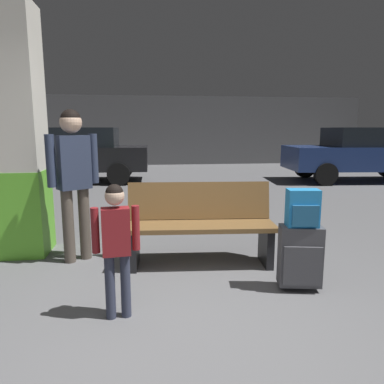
% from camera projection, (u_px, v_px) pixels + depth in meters
% --- Properties ---
extents(ground_plane, '(18.00, 18.00, 0.10)m').
position_uv_depth(ground_plane, '(162.00, 216.00, 6.40)').
color(ground_plane, slate).
extents(garage_back_wall, '(18.00, 0.12, 2.80)m').
position_uv_depth(garage_back_wall, '(151.00, 131.00, 14.81)').
color(garage_back_wall, '#565658').
rests_on(garage_back_wall, ground_plane).
extents(structural_pillar, '(0.57, 0.57, 2.85)m').
position_uv_depth(structural_pillar, '(17.00, 134.00, 4.14)').
color(structural_pillar, '#66C633').
rests_on(structural_pillar, ground_plane).
extents(bench, '(1.63, 0.64, 0.89)m').
position_uv_depth(bench, '(200.00, 224.00, 3.97)').
color(bench, brown).
rests_on(bench, ground_plane).
extents(suitcase, '(0.41, 0.29, 0.60)m').
position_uv_depth(suitcase, '(300.00, 256.00, 3.33)').
color(suitcase, '#4C4C51').
rests_on(suitcase, ground_plane).
extents(backpack_bright, '(0.30, 0.22, 0.34)m').
position_uv_depth(backpack_bright, '(303.00, 209.00, 3.25)').
color(backpack_bright, '#268CD8').
rests_on(backpack_bright, suitcase).
extents(child, '(0.36, 0.21, 1.07)m').
position_uv_depth(child, '(116.00, 237.00, 2.77)').
color(child, '#33384C').
rests_on(child, ground_plane).
extents(adult, '(0.50, 0.36, 1.68)m').
position_uv_depth(adult, '(73.00, 169.00, 3.95)').
color(adult, brown).
rests_on(adult, ground_plane).
extents(parked_car_far, '(4.13, 1.86, 1.51)m').
position_uv_depth(parked_car_far, '(75.00, 153.00, 10.06)').
color(parked_car_far, black).
rests_on(parked_car_far, ground_plane).
extents(parked_car_side, '(4.24, 2.09, 1.51)m').
position_uv_depth(parked_car_side, '(362.00, 153.00, 10.23)').
color(parked_car_side, navy).
rests_on(parked_car_side, ground_plane).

